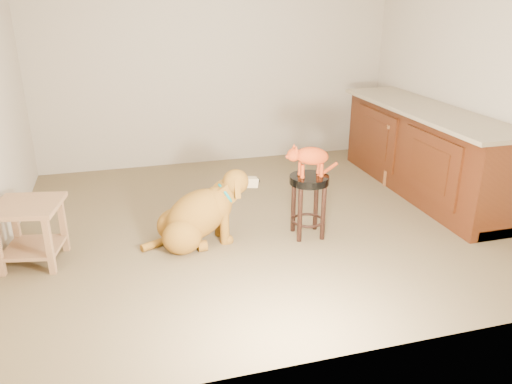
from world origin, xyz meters
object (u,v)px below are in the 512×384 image
object	(u,v)px
side_table	(30,224)
golden_retriever	(198,216)
padded_stool	(309,194)
tabby_kitten	(309,157)
wood_stool	(399,151)

from	to	relation	value
side_table	golden_retriever	world-z (taller)	golden_retriever
padded_stool	tabby_kitten	bearing A→B (deg)	170.00
wood_stool	tabby_kitten	bearing A→B (deg)	-145.79
wood_stool	side_table	world-z (taller)	wood_stool
wood_stool	tabby_kitten	xyz separation A→B (m)	(-1.53, -1.04, 0.38)
wood_stool	side_table	size ratio (longest dim) A/B	1.21
padded_stool	side_table	size ratio (longest dim) A/B	0.97
golden_retriever	tabby_kitten	size ratio (longest dim) A/B	2.09
side_table	golden_retriever	bearing A→B (deg)	-0.64
padded_stool	tabby_kitten	distance (m)	0.34
padded_stool	side_table	bearing A→B (deg)	176.90
wood_stool	tabby_kitten	size ratio (longest dim) A/B	1.37
side_table	golden_retriever	size ratio (longest dim) A/B	0.54
side_table	padded_stool	bearing A→B (deg)	-3.10
side_table	tabby_kitten	size ratio (longest dim) A/B	1.13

